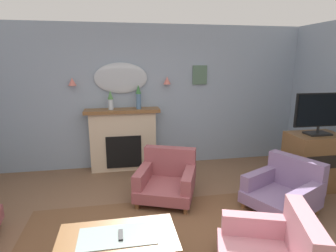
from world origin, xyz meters
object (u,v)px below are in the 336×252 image
Objects in this scene: wall_sconce_left at (72,82)px; coffee_table at (118,241)px; armchair_in_corner at (167,178)px; armchair_near_fireplace at (285,189)px; mantel_vase_centre at (110,99)px; fireplace at (123,140)px; wall_sconce_right at (167,80)px; framed_picture at (200,75)px; wall_mirror at (121,78)px; mantel_vase_right at (138,96)px; tv_flatscreen at (320,113)px; tv_cabinet at (313,161)px; tv_remote at (121,235)px.

wall_sconce_left reaches higher than coffee_table.
armchair_in_corner is (0.74, 1.50, -0.08)m from coffee_table.
armchair_near_fireplace is at bearing -22.80° from armchair_in_corner.
wall_sconce_left is (-0.65, 0.12, 0.32)m from mantel_vase_centre.
fireplace is 1.42m from armchair_in_corner.
framed_picture is (0.65, 0.06, 0.09)m from wall_sconce_right.
wall_sconce_right is at bearing -3.37° from wall_mirror.
armchair_near_fireplace is (0.64, -2.05, -1.44)m from framed_picture.
mantel_vase_right reaches higher than armchair_in_corner.
wall_sconce_right is at bearing -174.73° from framed_picture.
wall_mirror is 0.91× the size of armchair_in_corner.
mantel_vase_centre is 1.80m from armchair_in_corner.
armchair_near_fireplace is 1.30× the size of tv_flatscreen.
mantel_vase_right is 1.67m from armchair_in_corner.
tv_cabinet is at bearing -24.61° from fireplace.
mantel_vase_centre is at bearing -173.96° from framed_picture.
wall_sconce_left is at bearing 180.00° from wall_sconce_right.
wall_mirror reaches higher than armchair_in_corner.
wall_sconce_left is 3.20m from coffee_table.
framed_picture is 0.33× the size of coffee_table.
tv_flatscreen is (2.67, -1.35, -0.14)m from mantel_vase_right.
tv_cabinet is (2.36, -0.10, 0.15)m from armchair_in_corner.
mantel_vase_right reaches higher than coffee_table.
wall_mirror is 1.14× the size of tv_flatscreen.
mantel_vase_right is 1.21× the size of framed_picture.
coffee_table is at bearing -155.74° from tv_cabinet.
armchair_in_corner is at bearing 177.03° from tv_flatscreen.
tv_cabinet is at bearing 33.32° from armchair_near_fireplace.
armchair_in_corner is 1.17× the size of tv_cabinet.
wall_sconce_right is 0.88× the size of tv_remote.
fireplace is 1.38m from wall_sconce_left.
mantel_vase_right is 0.46× the size of wall_mirror.
coffee_table is at bearing -109.04° from wall_sconce_right.
wall_sconce_right is at bearing 145.20° from tv_flatscreen.
wall_sconce_left is (-1.15, 0.12, 0.27)m from mantel_vase_right.
mantel_vase_centre is at bearing 141.31° from armchair_near_fireplace.
tv_flatscreen is (3.82, -1.47, -0.41)m from wall_sconce_left.
mantel_vase_centre reaches higher than armchair_in_corner.
mantel_vase_centre reaches higher than coffee_table.
mantel_vase_centre reaches higher than fireplace.
wall_mirror is 3.17m from tv_remote.
fireplace is at bearing 155.06° from tv_flatscreen.
mantel_vase_centre is (-0.20, -0.03, 0.77)m from fireplace.
wall_sconce_left is 0.13× the size of coffee_table.
wall_mirror reaches higher than framed_picture.
framed_picture is (2.35, 0.06, 0.09)m from wall_sconce_left.
mantel_vase_centre is at bearing 156.89° from tv_flatscreen.
fireplace reaches higher than armchair_in_corner.
armchair_near_fireplace is 1.67m from armchair_in_corner.
wall_sconce_left is 0.39× the size of framed_picture.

